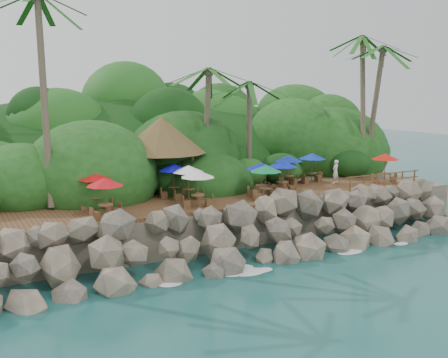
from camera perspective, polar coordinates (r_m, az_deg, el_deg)
ground at (r=26.57m, az=6.25°, el=-9.19°), size 140.00×140.00×0.00m
land_base at (r=40.06m, az=-6.82°, el=-1.19°), size 32.00×25.20×2.10m
jungle_hill at (r=47.19m, az=-10.16°, el=-0.91°), size 44.80×28.00×15.40m
seawall at (r=27.82m, az=3.94°, el=-5.80°), size 29.00×4.00×2.30m
terrace at (r=30.92m, az=0.00°, el=-2.19°), size 26.00×5.00×0.20m
jungle_foliage at (r=39.36m, az=-6.25°, el=-2.93°), size 44.00×16.00×12.00m
foam_line at (r=26.79m, az=5.88°, el=-8.95°), size 25.20×0.80×0.06m
palms at (r=33.47m, az=-0.42°, el=14.99°), size 34.06×7.64×12.98m
palapa at (r=32.52m, az=-6.74°, el=4.73°), size 5.45×5.45×4.60m
dining_clusters at (r=30.95m, az=1.73°, el=1.13°), size 21.05×5.05×2.01m
railing at (r=35.04m, az=16.79°, el=-0.02°), size 6.10×0.10×1.00m
waiter at (r=36.21m, az=11.90°, el=0.78°), size 0.67×0.54×1.57m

